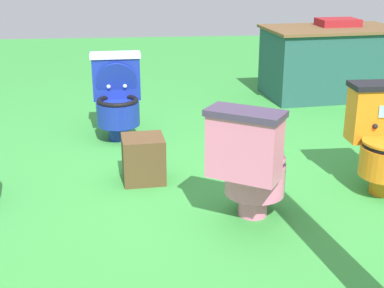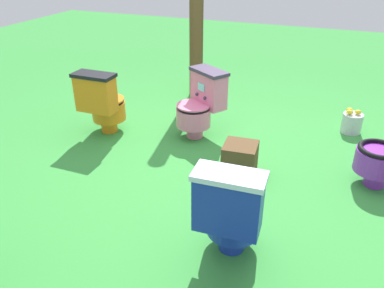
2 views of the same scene
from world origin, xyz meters
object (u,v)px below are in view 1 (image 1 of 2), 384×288
(toilet_orange, at_px, (384,138))
(vendor_table, at_px, (330,62))
(small_crate, at_px, (143,159))
(toilet_blue, at_px, (117,96))
(toilet_pink, at_px, (250,163))

(toilet_orange, xyz_separation_m, vendor_table, (0.50, 2.51, 0.02))
(vendor_table, relative_size, small_crate, 4.71)
(toilet_blue, bearing_deg, vendor_table, -155.43)
(toilet_blue, xyz_separation_m, vendor_table, (2.33, 1.21, 0.02))
(toilet_pink, relative_size, small_crate, 2.22)
(toilet_orange, bearing_deg, vendor_table, -101.41)
(toilet_blue, bearing_deg, toilet_pink, 113.86)
(toilet_orange, distance_m, toilet_pink, 1.05)
(toilet_orange, distance_m, small_crate, 1.66)
(toilet_orange, xyz_separation_m, toilet_blue, (-1.82, 1.31, 0.00))
(small_crate, bearing_deg, vendor_table, 46.11)
(toilet_blue, relative_size, small_crate, 2.22)
(toilet_blue, xyz_separation_m, small_crate, (0.21, -1.00, -0.21))
(toilet_orange, bearing_deg, small_crate, -10.93)
(toilet_orange, xyz_separation_m, toilet_pink, (-0.99, -0.36, 0.00))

